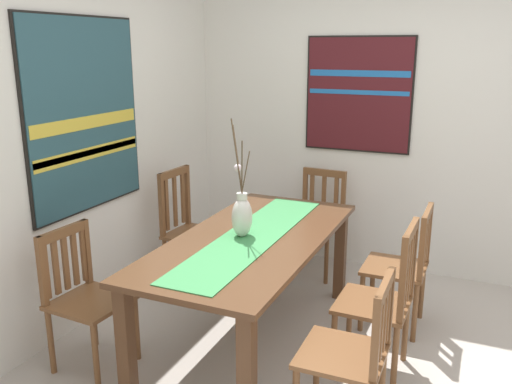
% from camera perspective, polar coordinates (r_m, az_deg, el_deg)
% --- Properties ---
extents(ground_plane, '(6.40, 6.40, 0.03)m').
position_cam_1_polar(ground_plane, '(3.52, 7.61, -18.61)').
color(ground_plane, '#B2A89E').
extents(wall_back, '(6.40, 0.12, 2.70)m').
position_cam_1_polar(wall_back, '(3.90, -18.96, 5.71)').
color(wall_back, silver).
rests_on(wall_back, ground_plane).
extents(wall_side, '(0.12, 6.40, 2.70)m').
position_cam_1_polar(wall_side, '(4.79, 14.50, 7.67)').
color(wall_side, silver).
rests_on(wall_side, ground_plane).
extents(dining_table, '(1.91, 0.89, 0.75)m').
position_cam_1_polar(dining_table, '(3.52, -0.42, -6.34)').
color(dining_table, '#51331E').
rests_on(dining_table, ground_plane).
extents(table_runner, '(1.76, 0.36, 0.01)m').
position_cam_1_polar(table_runner, '(3.49, -0.43, -4.68)').
color(table_runner, '#388447').
rests_on(table_runner, dining_table).
extents(centerpiece_vase, '(0.22, 0.20, 0.76)m').
position_cam_1_polar(centerpiece_vase, '(3.44, -1.50, -2.38)').
color(centerpiece_vase, silver).
rests_on(centerpiece_vase, dining_table).
extents(chair_0, '(0.45, 0.45, 0.89)m').
position_cam_1_polar(chair_0, '(4.75, 6.51, -2.97)').
color(chair_0, brown).
rests_on(chair_0, ground_plane).
extents(chair_1, '(0.45, 0.45, 0.88)m').
position_cam_1_polar(chair_1, '(3.51, -17.71, -10.27)').
color(chair_1, brown).
rests_on(chair_1, ground_plane).
extents(chair_2, '(0.43, 0.43, 0.87)m').
position_cam_1_polar(chair_2, '(2.84, 10.23, -16.31)').
color(chair_2, brown).
rests_on(chair_2, ground_plane).
extents(chair_3, '(0.42, 0.42, 0.88)m').
position_cam_1_polar(chair_3, '(3.92, 15.20, -7.48)').
color(chair_3, brown).
rests_on(chair_3, ground_plane).
extents(chair_4, '(0.45, 0.45, 0.97)m').
position_cam_1_polar(chair_4, '(4.50, -7.09, -3.76)').
color(chair_4, brown).
rests_on(chair_4, ground_plane).
extents(chair_5, '(0.43, 0.43, 0.95)m').
position_cam_1_polar(chair_5, '(3.36, 13.30, -10.83)').
color(chair_5, brown).
rests_on(chair_5, ground_plane).
extents(painting_on_back_wall, '(1.10, 0.05, 1.31)m').
position_cam_1_polar(painting_on_back_wall, '(3.90, -17.63, 7.69)').
color(painting_on_back_wall, black).
extents(painting_on_side_wall, '(0.05, 0.92, 0.98)m').
position_cam_1_polar(painting_on_side_wall, '(4.77, 10.76, 10.06)').
color(painting_on_side_wall, black).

